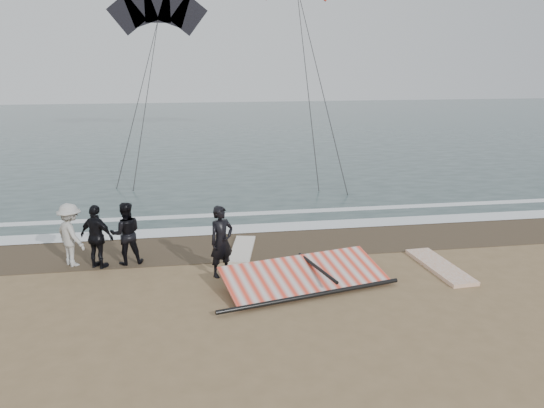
{
  "coord_description": "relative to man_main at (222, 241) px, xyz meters",
  "views": [
    {
      "loc": [
        -2.04,
        -10.16,
        5.21
      ],
      "look_at": [
        0.11,
        3.0,
        1.6
      ],
      "focal_mm": 35.0,
      "sensor_mm": 36.0,
      "label": 1
    }
  ],
  "objects": [
    {
      "name": "ground",
      "position": [
        1.27,
        -2.25,
        -0.9
      ],
      "size": [
        120.0,
        120.0,
        0.0
      ],
      "primitive_type": "plane",
      "color": "#8C704C",
      "rests_on": "ground"
    },
    {
      "name": "sea",
      "position": [
        1.27,
        30.75,
        -0.89
      ],
      "size": [
        120.0,
        54.0,
        0.02
      ],
      "primitive_type": "cube",
      "color": "#233838",
      "rests_on": "ground"
    },
    {
      "name": "wet_sand",
      "position": [
        1.27,
        2.25,
        -0.9
      ],
      "size": [
        120.0,
        2.8,
        0.01
      ],
      "primitive_type": "cube",
      "color": "#4C3D2B",
      "rests_on": "ground"
    },
    {
      "name": "foam_near",
      "position": [
        1.27,
        3.65,
        -0.88
      ],
      "size": [
        120.0,
        0.9,
        0.01
      ],
      "primitive_type": "cube",
      "color": "white",
      "rests_on": "sea"
    },
    {
      "name": "foam_far",
      "position": [
        1.27,
        5.35,
        -0.88
      ],
      "size": [
        120.0,
        0.45,
        0.01
      ],
      "primitive_type": "cube",
      "color": "white",
      "rests_on": "sea"
    },
    {
      "name": "man_main",
      "position": [
        0.0,
        0.0,
        0.0
      ],
      "size": [
        0.79,
        0.7,
        1.81
      ],
      "primitive_type": "imported",
      "rotation": [
        0.0,
        0.0,
        0.52
      ],
      "color": "black",
      "rests_on": "ground"
    },
    {
      "name": "board_white",
      "position": [
        5.61,
        -0.43,
        -0.85
      ],
      "size": [
        0.85,
        2.53,
        0.1
      ],
      "primitive_type": "cube",
      "rotation": [
        0.0,
        0.0,
        0.06
      ],
      "color": "white",
      "rests_on": "ground"
    },
    {
      "name": "board_cream",
      "position": [
        0.69,
        1.68,
        -0.86
      ],
      "size": [
        1.01,
        2.23,
        0.09
      ],
      "primitive_type": "cube",
      "rotation": [
        0.0,
        0.0,
        -0.21
      ],
      "color": "silver",
      "rests_on": "ground"
    },
    {
      "name": "trio_cluster",
      "position": [
        -3.19,
        1.22,
        -0.06
      ],
      "size": [
        2.43,
        1.35,
        1.69
      ],
      "color": "black",
      "rests_on": "ground"
    },
    {
      "name": "sail_rig",
      "position": [
        1.84,
        -0.82,
        -0.71
      ],
      "size": [
        4.42,
        2.55,
        0.51
      ],
      "color": "black",
      "rests_on": "ground"
    },
    {
      "name": "kite_dark",
      "position": [
        -2.21,
        24.01,
        7.11
      ],
      "size": [
        6.98,
        7.47,
        16.63
      ],
      "color": "black",
      "rests_on": "ground"
    }
  ]
}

